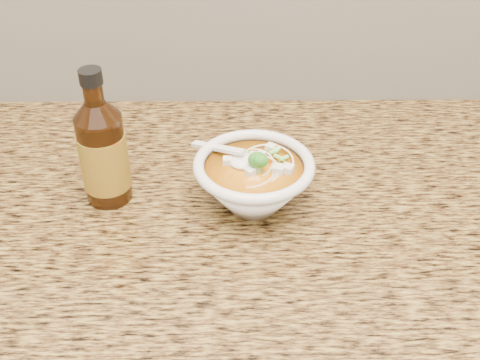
{
  "coord_description": "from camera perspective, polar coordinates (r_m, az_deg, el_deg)",
  "views": [
    {
      "loc": [
        -0.06,
        0.97,
        1.47
      ],
      "look_at": [
        -0.05,
        1.67,
        0.95
      ],
      "focal_mm": 45.0,
      "sensor_mm": 36.0,
      "label": 1
    }
  ],
  "objects": [
    {
      "name": "soup_bowl",
      "position": [
        0.88,
        1.28,
        -0.22
      ],
      "size": [
        0.18,
        0.18,
        0.1
      ],
      "rotation": [
        0.0,
        0.0,
        0.31
      ],
      "color": "white",
      "rests_on": "counter_slab"
    },
    {
      "name": "hot_sauce_bottle",
      "position": [
        0.89,
        -12.85,
        2.51
      ],
      "size": [
        0.07,
        0.07,
        0.21
      ],
      "rotation": [
        0.0,
        0.0,
        0.06
      ],
      "color": "#3B1C08",
      "rests_on": "counter_slab"
    },
    {
      "name": "counter_slab",
      "position": [
        0.92,
        3.41,
        -2.93
      ],
      "size": [
        4.0,
        0.68,
        0.04
      ],
      "primitive_type": "cube",
      "color": "olive",
      "rests_on": "cabinet"
    }
  ]
}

